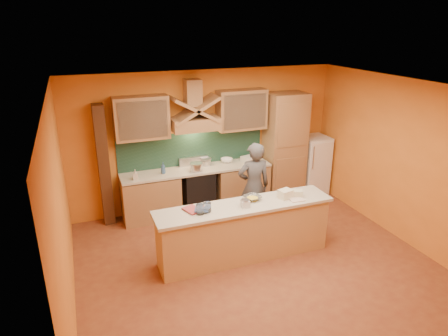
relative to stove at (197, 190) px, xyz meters
name	(u,v)px	position (x,y,z in m)	size (l,w,h in m)	color
floor	(257,264)	(0.30, -2.20, -0.45)	(5.50, 5.00, 0.01)	brown
ceiling	(263,89)	(0.30, -2.20, 2.35)	(5.50, 5.00, 0.01)	white
wall_back	(206,140)	(0.30, 0.30, 0.95)	(5.50, 0.02, 2.80)	orange
wall_front	(376,280)	(0.30, -4.70, 0.95)	(5.50, 0.02, 2.80)	orange
wall_left	(61,214)	(-2.45, -2.20, 0.95)	(0.02, 5.00, 2.80)	orange
wall_right	(404,162)	(3.05, -2.20, 0.95)	(0.02, 5.00, 2.80)	orange
base_cabinet_left	(151,198)	(-0.95, 0.00, -0.02)	(1.10, 0.60, 0.86)	#A6774B
base_cabinet_right	(241,185)	(0.95, 0.00, -0.02)	(1.10, 0.60, 0.86)	#A6774B
counter_top	(197,169)	(0.00, 0.00, 0.45)	(3.00, 0.62, 0.04)	beige
stove	(197,190)	(0.00, 0.00, 0.00)	(0.60, 0.58, 0.90)	black
backsplash	(192,149)	(0.00, 0.28, 0.80)	(3.00, 0.03, 0.70)	#19382D
range_hood	(195,124)	(0.00, 0.05, 1.37)	(0.92, 0.50, 0.24)	#A6774B
hood_chimney	(193,93)	(0.00, 0.15, 1.95)	(0.30, 0.30, 0.50)	#A6774B
upper_cabinet_left	(141,118)	(-1.00, 0.12, 1.55)	(1.00, 0.35, 0.80)	#A6774B
upper_cabinet_right	(242,110)	(1.00, 0.12, 1.55)	(1.00, 0.35, 0.80)	#A6774B
pantry_column	(284,147)	(1.95, 0.00, 0.70)	(0.80, 0.60, 2.30)	#A6774B
fridge	(313,165)	(2.70, 0.00, 0.20)	(0.58, 0.60, 1.30)	white
trim_column_left	(104,166)	(-1.75, 0.15, 0.70)	(0.20, 0.30, 2.30)	#472816
island_body	(244,233)	(0.20, -1.90, -0.01)	(2.80, 0.55, 0.88)	tan
island_top	(245,206)	(0.20, -1.90, 0.47)	(2.90, 0.62, 0.05)	beige
person	(254,186)	(0.76, -1.04, 0.38)	(0.61, 0.40, 1.66)	#4C4C51
pot_large	(196,168)	(-0.05, -0.13, 0.54)	(0.23, 0.23, 0.17)	silver
pot_small	(206,163)	(0.24, 0.13, 0.52)	(0.19, 0.19, 0.13)	#B4B5BC
soap_bottle_a	(135,175)	(-1.23, -0.16, 0.57)	(0.09, 0.09, 0.20)	beige
soap_bottle_b	(163,168)	(-0.68, -0.03, 0.58)	(0.09, 0.09, 0.23)	#305284
bowl_back	(227,160)	(0.69, 0.14, 0.51)	(0.25, 0.25, 0.08)	white
dish_rack	(249,159)	(1.14, 0.02, 0.52)	(0.30, 0.24, 0.11)	silver
book_lower	(187,212)	(-0.74, -1.84, 0.51)	(0.21, 0.29, 0.03)	#AB3D41
book_upper	(195,208)	(-0.59, -1.81, 0.53)	(0.21, 0.28, 0.02)	#3D5587
jar_large	(200,209)	(-0.56, -1.96, 0.57)	(0.12, 0.12, 0.15)	silver
jar_small	(207,207)	(-0.43, -1.92, 0.57)	(0.12, 0.12, 0.15)	silver
kitchen_scale	(245,204)	(0.17, -1.97, 0.55)	(0.13, 0.13, 0.11)	silver
mixing_bowl	(252,198)	(0.39, -1.78, 0.53)	(0.27, 0.27, 0.07)	silver
cloth	(297,200)	(1.06, -2.04, 0.50)	(0.23, 0.17, 0.02)	#C3AFA1
grocery_bag_a	(285,194)	(0.93, -1.90, 0.56)	(0.21, 0.17, 0.14)	beige
grocery_bag_b	(297,193)	(1.13, -1.92, 0.55)	(0.18, 0.14, 0.11)	beige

